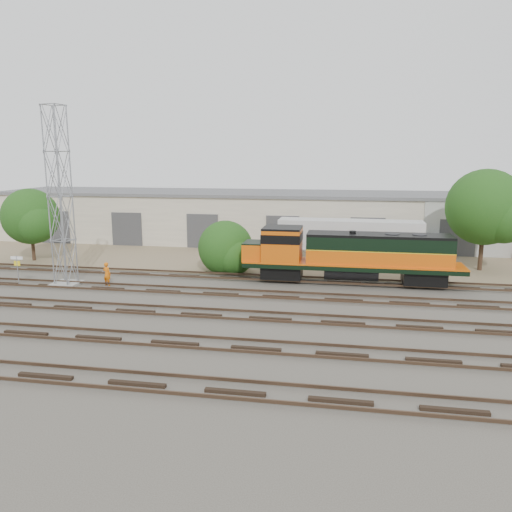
% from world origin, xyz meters
% --- Properties ---
extents(ground, '(140.00, 140.00, 0.00)m').
position_xyz_m(ground, '(0.00, 0.00, 0.00)').
color(ground, '#47423A').
rests_on(ground, ground).
extents(dirt_strip, '(80.00, 16.00, 0.02)m').
position_xyz_m(dirt_strip, '(0.00, 15.00, 0.01)').
color(dirt_strip, '#726047').
rests_on(dirt_strip, ground).
extents(tracks, '(80.00, 20.40, 0.28)m').
position_xyz_m(tracks, '(0.00, -3.00, 0.08)').
color(tracks, black).
rests_on(tracks, ground).
extents(warehouse, '(58.40, 10.40, 5.30)m').
position_xyz_m(warehouse, '(0.04, 22.98, 2.65)').
color(warehouse, beige).
rests_on(warehouse, ground).
extents(locomotive, '(15.46, 2.71, 3.71)m').
position_xyz_m(locomotive, '(8.20, 6.00, 2.16)').
color(locomotive, black).
rests_on(locomotive, tracks).
extents(signal_tower, '(1.82, 1.82, 12.35)m').
position_xyz_m(signal_tower, '(-11.40, 2.06, 6.02)').
color(signal_tower, gray).
rests_on(signal_tower, ground).
extents(sign_post, '(0.88, 0.09, 2.15)m').
position_xyz_m(sign_post, '(-14.63, 1.32, 1.50)').
color(sign_post, gray).
rests_on(sign_post, ground).
extents(worker, '(0.70, 0.56, 1.68)m').
position_xyz_m(worker, '(-8.48, 2.45, 0.84)').
color(worker, orange).
rests_on(worker, ground).
extents(semi_trailer, '(12.08, 2.68, 3.70)m').
position_xyz_m(semi_trailer, '(8.62, 13.30, 2.33)').
color(semi_trailer, silver).
rests_on(semi_trailer, ground).
extents(dumpster_blue, '(1.67, 1.58, 1.50)m').
position_xyz_m(dumpster_blue, '(15.83, 17.17, 0.75)').
color(dumpster_blue, navy).
rests_on(dumpster_blue, ground).
extents(tree_west, '(5.05, 4.81, 6.30)m').
position_xyz_m(tree_west, '(-18.66, 9.27, 3.76)').
color(tree_west, '#382619').
rests_on(tree_west, ground).
extents(tree_mid, '(4.53, 4.32, 4.32)m').
position_xyz_m(tree_mid, '(-1.07, 8.10, 1.79)').
color(tree_mid, '#382619').
rests_on(tree_mid, ground).
extents(tree_east, '(6.27, 5.97, 8.06)m').
position_xyz_m(tree_east, '(18.98, 12.09, 4.92)').
color(tree_east, '#382619').
rests_on(tree_east, ground).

